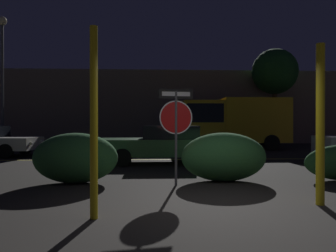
{
  "coord_description": "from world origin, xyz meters",
  "views": [
    {
      "loc": [
        -1.14,
        -5.39,
        1.41
      ],
      "look_at": [
        -0.7,
        3.66,
        1.36
      ],
      "focal_mm": 35.0,
      "sensor_mm": 36.0,
      "label": 1
    }
  ],
  "objects_px": {
    "yellow_pole_right": "(320,124)",
    "hedge_bush_1": "(76,158)",
    "hedge_bush_2": "(224,157)",
    "yellow_pole_left": "(94,123)",
    "passing_car_2": "(167,144)",
    "tree_0": "(275,72)",
    "stop_sign": "(176,118)",
    "street_lamp": "(2,62)",
    "delivery_truck": "(232,120)"
  },
  "relations": [
    {
      "from": "yellow_pole_left",
      "to": "hedge_bush_2",
      "type": "bearing_deg",
      "value": 49.4
    },
    {
      "from": "yellow_pole_right",
      "to": "passing_car_2",
      "type": "xyz_separation_m",
      "value": [
        -2.39,
        6.25,
        -0.72
      ]
    },
    {
      "from": "delivery_truck",
      "to": "stop_sign",
      "type": "bearing_deg",
      "value": 159.64
    },
    {
      "from": "yellow_pole_left",
      "to": "hedge_bush_2",
      "type": "distance_m",
      "value": 4.13
    },
    {
      "from": "tree_0",
      "to": "hedge_bush_2",
      "type": "bearing_deg",
      "value": -115.27
    },
    {
      "from": "stop_sign",
      "to": "yellow_pole_right",
      "type": "xyz_separation_m",
      "value": [
        2.39,
        -1.94,
        -0.15
      ]
    },
    {
      "from": "stop_sign",
      "to": "hedge_bush_1",
      "type": "relative_size",
      "value": 1.11
    },
    {
      "from": "yellow_pole_left",
      "to": "tree_0",
      "type": "height_order",
      "value": "tree_0"
    },
    {
      "from": "hedge_bush_1",
      "to": "yellow_pole_right",
      "type": "bearing_deg",
      "value": -25.94
    },
    {
      "from": "yellow_pole_right",
      "to": "hedge_bush_1",
      "type": "relative_size",
      "value": 1.41
    },
    {
      "from": "hedge_bush_2",
      "to": "delivery_truck",
      "type": "distance_m",
      "value": 10.62
    },
    {
      "from": "delivery_truck",
      "to": "street_lamp",
      "type": "relative_size",
      "value": 0.83
    },
    {
      "from": "street_lamp",
      "to": "tree_0",
      "type": "xyz_separation_m",
      "value": [
        16.31,
        4.48,
        0.28
      ]
    },
    {
      "from": "hedge_bush_1",
      "to": "passing_car_2",
      "type": "distance_m",
      "value": 4.59
    },
    {
      "from": "passing_car_2",
      "to": "tree_0",
      "type": "distance_m",
      "value": 13.66
    },
    {
      "from": "stop_sign",
      "to": "yellow_pole_right",
      "type": "height_order",
      "value": "yellow_pole_right"
    },
    {
      "from": "yellow_pole_left",
      "to": "hedge_bush_2",
      "type": "relative_size",
      "value": 1.37
    },
    {
      "from": "street_lamp",
      "to": "stop_sign",
      "type": "bearing_deg",
      "value": -50.16
    },
    {
      "from": "yellow_pole_left",
      "to": "hedge_bush_1",
      "type": "height_order",
      "value": "yellow_pole_left"
    },
    {
      "from": "stop_sign",
      "to": "street_lamp",
      "type": "relative_size",
      "value": 0.31
    },
    {
      "from": "stop_sign",
      "to": "street_lamp",
      "type": "bearing_deg",
      "value": 121.56
    },
    {
      "from": "yellow_pole_right",
      "to": "tree_0",
      "type": "xyz_separation_m",
      "value": [
        5.49,
        16.53,
        3.57
      ]
    },
    {
      "from": "yellow_pole_right",
      "to": "hedge_bush_1",
      "type": "distance_m",
      "value": 5.35
    },
    {
      "from": "delivery_truck",
      "to": "passing_car_2",
      "type": "bearing_deg",
      "value": 148.17
    },
    {
      "from": "street_lamp",
      "to": "tree_0",
      "type": "height_order",
      "value": "street_lamp"
    },
    {
      "from": "hedge_bush_2",
      "to": "delivery_truck",
      "type": "bearing_deg",
      "value": 75.18
    },
    {
      "from": "yellow_pole_right",
      "to": "delivery_truck",
      "type": "height_order",
      "value": "delivery_truck"
    },
    {
      "from": "hedge_bush_1",
      "to": "tree_0",
      "type": "distance_m",
      "value": 18.07
    },
    {
      "from": "yellow_pole_right",
      "to": "delivery_truck",
      "type": "distance_m",
      "value": 12.72
    },
    {
      "from": "stop_sign",
      "to": "tree_0",
      "type": "xyz_separation_m",
      "value": [
        7.88,
        14.59,
        3.43
      ]
    },
    {
      "from": "stop_sign",
      "to": "street_lamp",
      "type": "height_order",
      "value": "street_lamp"
    },
    {
      "from": "hedge_bush_2",
      "to": "passing_car_2",
      "type": "height_order",
      "value": "passing_car_2"
    },
    {
      "from": "yellow_pole_right",
      "to": "hedge_bush_2",
      "type": "height_order",
      "value": "yellow_pole_right"
    },
    {
      "from": "yellow_pole_right",
      "to": "passing_car_2",
      "type": "bearing_deg",
      "value": 110.97
    },
    {
      "from": "hedge_bush_2",
      "to": "hedge_bush_1",
      "type": "bearing_deg",
      "value": -178.4
    },
    {
      "from": "yellow_pole_left",
      "to": "yellow_pole_right",
      "type": "relative_size",
      "value": 1.02
    },
    {
      "from": "yellow_pole_right",
      "to": "hedge_bush_2",
      "type": "relative_size",
      "value": 1.34
    },
    {
      "from": "delivery_truck",
      "to": "tree_0",
      "type": "height_order",
      "value": "tree_0"
    },
    {
      "from": "stop_sign",
      "to": "passing_car_2",
      "type": "distance_m",
      "value": 4.39
    },
    {
      "from": "stop_sign",
      "to": "tree_0",
      "type": "relative_size",
      "value": 0.34
    },
    {
      "from": "hedge_bush_2",
      "to": "street_lamp",
      "type": "relative_size",
      "value": 0.3
    },
    {
      "from": "hedge_bush_1",
      "to": "street_lamp",
      "type": "relative_size",
      "value": 0.28
    },
    {
      "from": "stop_sign",
      "to": "hedge_bush_2",
      "type": "height_order",
      "value": "stop_sign"
    },
    {
      "from": "yellow_pole_left",
      "to": "hedge_bush_1",
      "type": "xyz_separation_m",
      "value": [
        -0.95,
        2.97,
        -0.83
      ]
    },
    {
      "from": "hedge_bush_2",
      "to": "yellow_pole_left",
      "type": "bearing_deg",
      "value": -130.6
    },
    {
      "from": "yellow_pole_right",
      "to": "tree_0",
      "type": "relative_size",
      "value": 0.43
    },
    {
      "from": "yellow_pole_right",
      "to": "street_lamp",
      "type": "distance_m",
      "value": 16.53
    },
    {
      "from": "yellow_pole_left",
      "to": "tree_0",
      "type": "relative_size",
      "value": 0.44
    },
    {
      "from": "tree_0",
      "to": "stop_sign",
      "type": "bearing_deg",
      "value": -118.37
    },
    {
      "from": "delivery_truck",
      "to": "tree_0",
      "type": "distance_m",
      "value": 6.5
    }
  ]
}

